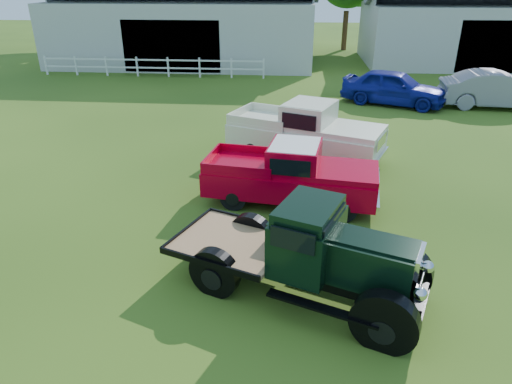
# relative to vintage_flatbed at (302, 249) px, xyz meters

# --- Properties ---
(ground) EXTENTS (120.00, 120.00, 0.00)m
(ground) POSITION_rel_vintage_flatbed_xyz_m (-1.29, 1.15, -0.99)
(ground) COLOR #2A4812
(shed_left) EXTENTS (18.80, 10.20, 5.60)m
(shed_left) POSITION_rel_vintage_flatbed_xyz_m (-8.29, 27.15, 1.81)
(shed_left) COLOR #A8A8A8
(shed_left) RESTS_ON ground
(shed_right) EXTENTS (16.80, 9.20, 5.20)m
(shed_right) POSITION_rel_vintage_flatbed_xyz_m (12.71, 28.15, 1.61)
(shed_right) COLOR #A8A8A8
(shed_right) RESTS_ON ground
(fence_rail) EXTENTS (14.20, 0.16, 1.20)m
(fence_rail) POSITION_rel_vintage_flatbed_xyz_m (-9.29, 21.15, -0.39)
(fence_rail) COLOR white
(fence_rail) RESTS_ON ground
(vintage_flatbed) EXTENTS (5.37, 3.66, 1.98)m
(vintage_flatbed) POSITION_rel_vintage_flatbed_xyz_m (0.00, 0.00, 0.00)
(vintage_flatbed) COLOR black
(vintage_flatbed) RESTS_ON ground
(red_pickup) EXTENTS (4.98, 2.47, 1.74)m
(red_pickup) POSITION_rel_vintage_flatbed_xyz_m (-0.29, 3.98, -0.12)
(red_pickup) COLOR #B6001B
(red_pickup) RESTS_ON ground
(white_pickup) EXTENTS (5.68, 3.87, 1.95)m
(white_pickup) POSITION_rel_vintage_flatbed_xyz_m (0.13, 7.41, -0.02)
(white_pickup) COLOR silver
(white_pickup) RESTS_ON ground
(misc_car_blue) EXTENTS (5.33, 3.77, 1.68)m
(misc_car_blue) POSITION_rel_vintage_flatbed_xyz_m (4.50, 15.30, -0.15)
(misc_car_blue) COLOR navy
(misc_car_blue) RESTS_ON ground
(misc_car_grey) EXTENTS (5.31, 2.18, 1.71)m
(misc_car_grey) POSITION_rel_vintage_flatbed_xyz_m (9.31, 15.12, -0.13)
(misc_car_grey) COLOR gray
(misc_car_grey) RESTS_ON ground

